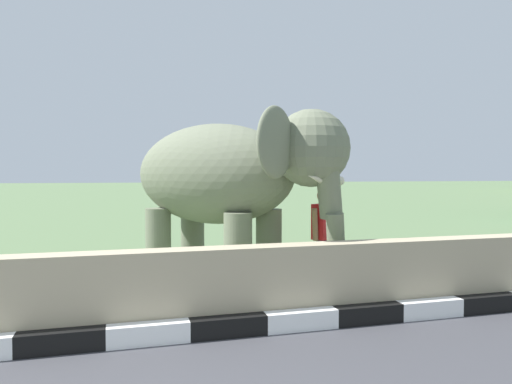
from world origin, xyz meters
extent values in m
cube|color=black|center=(0.10, 3.67, 0.12)|extent=(0.90, 0.20, 0.24)
cube|color=white|center=(1.00, 3.67, 0.12)|extent=(0.90, 0.20, 0.24)
cube|color=black|center=(1.90, 3.67, 0.12)|extent=(0.90, 0.20, 0.24)
cube|color=white|center=(2.80, 3.67, 0.12)|extent=(0.90, 0.20, 0.24)
cube|color=black|center=(3.70, 3.67, 0.12)|extent=(0.90, 0.20, 0.24)
cube|color=white|center=(4.60, 3.67, 0.12)|extent=(0.90, 0.20, 0.24)
cube|color=black|center=(5.50, 3.67, 0.12)|extent=(0.90, 0.20, 0.24)
cube|color=tan|center=(2.00, 3.97, 0.50)|extent=(28.00, 0.36, 1.00)
cylinder|color=slate|center=(3.12, 6.01, 0.65)|extent=(0.44, 0.44, 1.30)
cylinder|color=slate|center=(2.44, 5.42, 0.65)|extent=(0.44, 0.44, 1.30)
cylinder|color=slate|center=(2.01, 7.30, 0.65)|extent=(0.44, 0.44, 1.30)
cylinder|color=slate|center=(1.33, 6.71, 0.65)|extent=(0.44, 0.44, 1.30)
ellipsoid|color=slate|center=(2.22, 6.36, 1.89)|extent=(3.24, 3.39, 1.70)
sphere|color=slate|center=(3.45, 4.95, 2.28)|extent=(1.16, 1.16, 1.16)
ellipsoid|color=#D84C8C|center=(3.64, 4.73, 2.43)|extent=(0.72, 0.69, 0.44)
ellipsoid|color=slate|center=(3.94, 5.57, 2.33)|extent=(0.84, 0.77, 1.00)
ellipsoid|color=slate|center=(2.76, 4.55, 2.33)|extent=(0.84, 0.77, 1.00)
cylinder|color=slate|center=(3.64, 4.73, 1.73)|extent=(0.62, 0.60, 1.00)
cylinder|color=slate|center=(3.71, 4.64, 0.93)|extent=(0.44, 0.43, 0.83)
cone|color=beige|center=(3.81, 4.96, 1.83)|extent=(0.52, 0.48, 0.22)
cone|color=beige|center=(3.39, 4.59, 1.83)|extent=(0.52, 0.48, 0.22)
cylinder|color=navy|center=(4.01, 5.62, 0.41)|extent=(0.15, 0.15, 0.82)
cylinder|color=navy|center=(3.85, 5.51, 0.41)|extent=(0.15, 0.15, 0.82)
cube|color=red|center=(3.93, 5.57, 1.11)|extent=(0.47, 0.42, 0.58)
cylinder|color=#9E7251|center=(4.15, 5.71, 1.08)|extent=(0.18, 0.16, 0.53)
cylinder|color=#9E7251|center=(3.71, 5.42, 1.08)|extent=(0.16, 0.15, 0.53)
sphere|color=#9E7251|center=(3.93, 5.57, 1.54)|extent=(0.23, 0.23, 0.23)
camera|label=1|loc=(0.74, -1.64, 1.89)|focal=33.30mm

